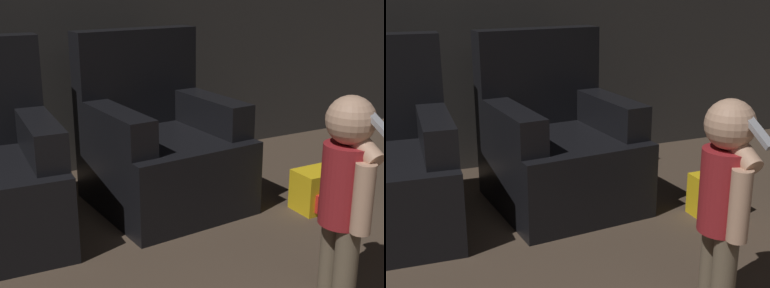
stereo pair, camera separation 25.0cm
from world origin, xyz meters
The scene contains 3 objects.
armchair_right centered at (0.28, 3.68, 0.35)m, with size 0.86×0.91×1.03m.
person_toddler centered at (0.49, 2.35, 0.53)m, with size 0.20×0.35×0.90m.
toy_backpack centered at (1.05, 3.12, 0.12)m, with size 0.26×0.22×0.24m.
Camera 2 is at (-0.80, 0.78, 1.32)m, focal length 50.00 mm.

